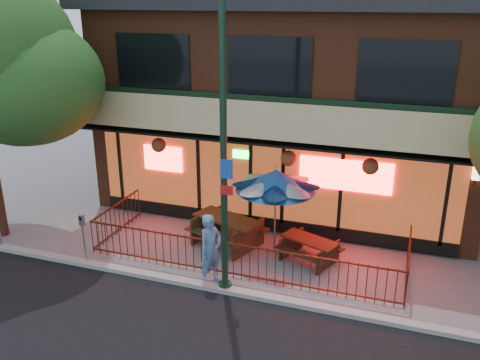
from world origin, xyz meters
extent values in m
plane|color=gray|center=(0.00, 0.00, 0.00)|extent=(80.00, 80.00, 0.00)
cube|color=#999993|center=(0.00, -0.50, 0.06)|extent=(80.00, 0.25, 0.12)
cube|color=brown|center=(0.00, 7.20, 3.25)|extent=(12.00, 8.00, 6.50)
cube|color=#59230F|center=(0.00, 3.18, 1.65)|extent=(11.00, 0.06, 2.60)
cube|color=#FF0C0C|center=(2.30, 3.10, 2.10)|extent=(2.60, 0.04, 0.90)
cube|color=#FF0C0C|center=(-3.40, 3.10, 2.00)|extent=(1.30, 0.04, 0.80)
cube|color=#CCB881|center=(0.00, 2.70, 3.55)|extent=(12.20, 1.33, 1.26)
cube|color=black|center=(-3.60, 3.18, 5.00)|extent=(2.40, 0.06, 1.60)
cube|color=black|center=(0.00, 3.18, 5.00)|extent=(2.40, 0.06, 1.60)
cube|color=black|center=(3.60, 3.18, 5.00)|extent=(2.40, 0.06, 1.60)
cube|color=black|center=(0.00, 3.15, 0.25)|extent=(11.00, 0.12, 0.40)
cube|color=#FFC672|center=(5.60, 3.02, 2.55)|extent=(0.18, 0.18, 0.32)
cube|color=#471B0F|center=(0.00, 0.20, 0.95)|extent=(8.40, 0.04, 0.04)
cube|color=#471B0F|center=(0.00, 0.20, 0.12)|extent=(8.40, 0.04, 0.04)
cube|color=#471B0F|center=(-4.20, 1.50, 0.95)|extent=(0.04, 2.60, 0.04)
cube|color=#471B0F|center=(4.20, 1.50, 0.95)|extent=(0.04, 2.60, 0.04)
cylinder|color=#471B0F|center=(0.00, 0.20, 0.50)|extent=(0.02, 0.02, 1.00)
cylinder|color=#15311F|center=(0.00, -0.40, 3.50)|extent=(0.16, 0.16, 7.00)
cylinder|color=#15311F|center=(0.00, -0.40, 0.10)|extent=(0.32, 0.32, 0.20)
cube|color=#194CB2|center=(0.12, -0.55, 3.20)|extent=(0.30, 0.02, 0.45)
cube|color=red|center=(0.12, -0.55, 2.70)|extent=(0.30, 0.02, 0.22)
cube|color=#3B2915|center=(-1.53, 2.16, 0.41)|extent=(0.53, 1.37, 0.81)
cube|color=#3B2915|center=(-0.07, 1.65, 0.41)|extent=(0.53, 1.37, 0.81)
cube|color=#3B2915|center=(-0.80, 1.91, 0.81)|extent=(2.14, 1.43, 0.07)
cube|color=#3B2915|center=(-1.00, 1.33, 0.48)|extent=(1.97, 0.94, 0.06)
cube|color=#3B2915|center=(-0.60, 2.48, 0.48)|extent=(1.97, 0.94, 0.06)
cube|color=#342012|center=(1.09, 1.94, 0.32)|extent=(0.46, 1.05, 0.63)
cube|color=#342012|center=(2.20, 1.50, 0.32)|extent=(0.46, 1.05, 0.63)
cube|color=#342012|center=(1.65, 1.72, 0.63)|extent=(1.66, 1.16, 0.05)
cube|color=#342012|center=(1.47, 1.29, 0.37)|extent=(1.51, 0.79, 0.04)
cube|color=#342012|center=(1.82, 2.16, 0.37)|extent=(1.51, 0.79, 0.04)
cylinder|color=gray|center=(0.60, 1.95, 1.15)|extent=(0.05, 0.05, 2.30)
cone|color=navy|center=(0.60, 1.95, 2.14)|extent=(2.19, 2.19, 0.57)
sphere|color=gray|center=(0.60, 1.95, 2.45)|extent=(0.10, 0.10, 0.10)
imported|color=#5780AF|center=(-0.45, -0.19, 0.92)|extent=(0.68, 0.80, 1.85)
cylinder|color=#969A9E|center=(-4.00, -0.42, 0.58)|extent=(0.05, 0.05, 1.16)
cube|color=#969A9E|center=(-4.00, -0.42, 1.29)|extent=(0.14, 0.12, 0.30)
cube|color=black|center=(-4.00, -0.48, 1.35)|extent=(0.08, 0.02, 0.11)
camera|label=1|loc=(3.90, -10.54, 6.80)|focal=38.00mm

